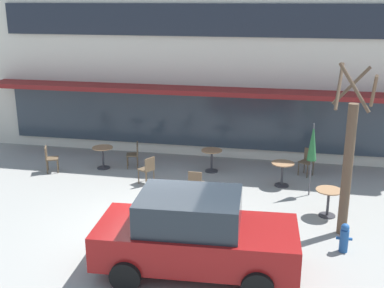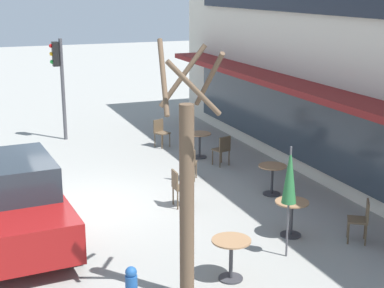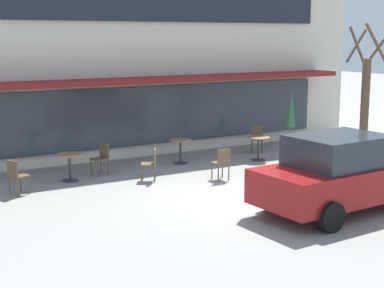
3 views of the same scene
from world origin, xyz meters
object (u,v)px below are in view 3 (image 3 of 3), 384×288
at_px(cafe_table_mid_patio, 180,147).
at_px(street_tree, 365,107).
at_px(cafe_table_near_wall, 258,145).
at_px(cafe_table_streetside, 332,151).
at_px(cafe_chair_3, 257,137).
at_px(cafe_chair_4, 222,161).
at_px(cafe_table_by_tree, 70,163).
at_px(cafe_chair_0, 101,157).
at_px(cafe_chair_1, 151,162).
at_px(cafe_chair_2, 16,174).
at_px(parked_sedan, 341,173).
at_px(patio_umbrella_green_folded, 291,110).

height_order(cafe_table_mid_patio, street_tree, street_tree).
relative_size(cafe_table_near_wall, street_tree, 0.18).
height_order(cafe_table_streetside, street_tree, street_tree).
xyz_separation_m(cafe_chair_3, cafe_chair_4, (-3.22, -2.75, 0.00)).
bearing_deg(cafe_chair_4, cafe_table_streetside, -5.93).
relative_size(cafe_table_mid_patio, cafe_chair_3, 0.85).
xyz_separation_m(cafe_table_near_wall, cafe_table_by_tree, (-6.08, 0.42, 0.00)).
xyz_separation_m(cafe_table_near_wall, cafe_chair_4, (-2.43, -1.59, 0.01)).
relative_size(cafe_chair_0, street_tree, 0.21).
xyz_separation_m(cafe_chair_1, cafe_chair_2, (-3.55, 0.40, 0.00)).
distance_m(cafe_table_streetside, cafe_chair_3, 3.16).
xyz_separation_m(cafe_table_streetside, cafe_chair_0, (-6.29, 2.68, 0.01)).
distance_m(cafe_table_near_wall, cafe_chair_0, 5.09).
bearing_deg(parked_sedan, cafe_chair_0, 118.68).
bearing_deg(cafe_chair_2, cafe_chair_1, -6.45).
height_order(cafe_table_by_tree, cafe_chair_2, cafe_chair_2).
height_order(cafe_table_near_wall, cafe_chair_4, cafe_chair_4).
relative_size(cafe_table_near_wall, cafe_table_mid_patio, 1.00).
height_order(cafe_table_mid_patio, parked_sedan, parked_sedan).
bearing_deg(cafe_chair_1, street_tree, -21.39).
height_order(cafe_table_by_tree, street_tree, street_tree).
relative_size(cafe_chair_0, cafe_chair_4, 1.00).
xyz_separation_m(patio_umbrella_green_folded, cafe_chair_2, (-8.51, 0.29, -1.10)).
height_order(cafe_table_streetside, cafe_table_by_tree, same).
bearing_deg(cafe_table_near_wall, cafe_chair_0, 171.97).
height_order(cafe_chair_0, cafe_chair_4, same).
bearing_deg(street_tree, cafe_table_mid_patio, 136.02).
distance_m(cafe_table_near_wall, cafe_table_by_tree, 6.09).
xyz_separation_m(cafe_table_mid_patio, patio_umbrella_green_folded, (3.18, -1.44, 1.11)).
distance_m(cafe_chair_0, parked_sedan, 6.95).
distance_m(patio_umbrella_green_folded, cafe_chair_3, 2.06).
bearing_deg(cafe_table_near_wall, street_tree, -62.13).
distance_m(cafe_chair_0, cafe_chair_2, 2.84).
distance_m(cafe_table_near_wall, cafe_chair_4, 2.90).
bearing_deg(cafe_chair_3, cafe_chair_1, -159.52).
xyz_separation_m(cafe_table_by_tree, cafe_table_mid_patio, (3.71, 0.44, 0.00)).
bearing_deg(patio_umbrella_green_folded, street_tree, -72.73).
bearing_deg(parked_sedan, cafe_table_mid_patio, 96.07).
xyz_separation_m(cafe_table_mid_patio, parked_sedan, (0.66, -6.24, 0.36)).
xyz_separation_m(cafe_table_streetside, cafe_chair_1, (-5.40, 1.29, 0.01)).
height_order(patio_umbrella_green_folded, cafe_chair_4, patio_umbrella_green_folded).
height_order(cafe_table_streetside, patio_umbrella_green_folded, patio_umbrella_green_folded).
bearing_deg(cafe_chair_0, street_tree, -28.86).
relative_size(patio_umbrella_green_folded, cafe_chair_4, 2.47).
distance_m(cafe_table_near_wall, cafe_chair_1, 4.20).
bearing_deg(cafe_chair_4, cafe_table_mid_patio, 88.55).
height_order(cafe_chair_0, cafe_chair_1, same).
bearing_deg(parked_sedan, cafe_table_streetside, 49.01).
bearing_deg(cafe_chair_2, cafe_chair_4, -13.92).
bearing_deg(cafe_table_streetside, parked_sedan, -130.99).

